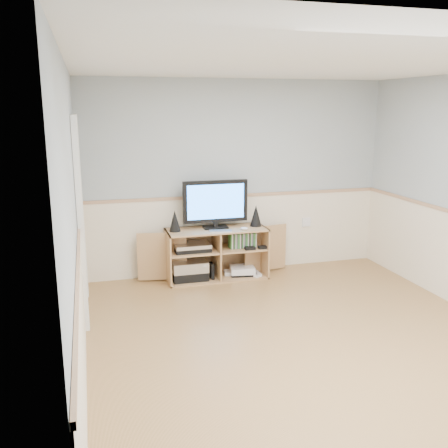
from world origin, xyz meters
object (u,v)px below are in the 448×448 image
Objects in this scene: keyboard at (221,231)px; game_consoles at (241,271)px; monitor at (215,203)px; media_cabinet at (215,252)px.

game_consoles is (0.31, 0.13, -0.59)m from keyboard.
monitor is 0.37m from keyboard.
game_consoles is (0.33, -0.07, -0.26)m from media_cabinet.
media_cabinet is 7.21× the size of keyboard.
game_consoles is at bearing 33.20° from keyboard.
game_consoles is at bearing -11.87° from media_cabinet.
media_cabinet is at bearing 106.09° from keyboard.
keyboard reaches higher than media_cabinet.
keyboard is at bearing -84.50° from monitor.
keyboard is at bearing -157.62° from game_consoles.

